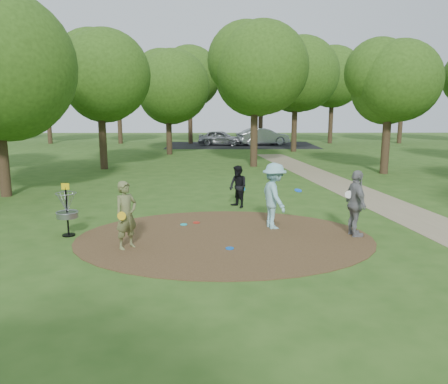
{
  "coord_description": "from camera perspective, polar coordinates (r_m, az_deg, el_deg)",
  "views": [
    {
      "loc": [
        -0.15,
        -11.87,
        3.68
      ],
      "look_at": [
        0.0,
        1.2,
        1.1
      ],
      "focal_mm": 35.0,
      "sensor_mm": 36.0,
      "label": 1
    }
  ],
  "objects": [
    {
      "name": "player_observer_with_disc",
      "position": [
        11.6,
        -12.65,
        -2.97
      ],
      "size": [
        0.76,
        0.78,
        1.8
      ],
      "color": "olive",
      "rests_on": "ground"
    },
    {
      "name": "disc_ground_red",
      "position": [
        13.98,
        -3.63,
        -3.99
      ],
      "size": [
        0.22,
        0.22,
        0.02
      ],
      "primitive_type": "cylinder",
      "color": "red",
      "rests_on": "dirt_clearing"
    },
    {
      "name": "player_waiting_with_disc",
      "position": [
        12.93,
        16.84,
        -1.47
      ],
      "size": [
        0.63,
        1.17,
        1.92
      ],
      "color": "gray",
      "rests_on": "ground"
    },
    {
      "name": "disc_golf_basket",
      "position": [
        13.22,
        -19.85,
        -1.76
      ],
      "size": [
        0.63,
        0.63,
        1.54
      ],
      "color": "black",
      "rests_on": "ground"
    },
    {
      "name": "footpath",
      "position": [
        15.81,
        24.27,
        -3.28
      ],
      "size": [
        7.55,
        39.89,
        0.01
      ],
      "primitive_type": "cube",
      "rotation": [
        0.0,
        0.0,
        0.14
      ],
      "color": "#8C7A5B",
      "rests_on": "ground"
    },
    {
      "name": "disc_ground_blue",
      "position": [
        11.49,
        0.75,
        -7.36
      ],
      "size": [
        0.22,
        0.22,
        0.02
      ],
      "primitive_type": "cylinder",
      "color": "blue",
      "rests_on": "dirt_clearing"
    },
    {
      "name": "dirt_clearing",
      "position": [
        12.42,
        0.06,
        -6.01
      ],
      "size": [
        8.4,
        8.4,
        0.02
      ],
      "primitive_type": "cylinder",
      "color": "#47301C",
      "rests_on": "ground"
    },
    {
      "name": "car_left",
      "position": [
        41.77,
        -0.45,
        7.08
      ],
      "size": [
        4.41,
        2.4,
        1.42
      ],
      "primitive_type": "imported",
      "rotation": [
        0.0,
        0.0,
        1.39
      ],
      "color": "#96969D",
      "rests_on": "ground"
    },
    {
      "name": "car_right",
      "position": [
        42.08,
        5.09,
        7.22
      ],
      "size": [
        5.25,
        3.25,
        1.63
      ],
      "primitive_type": "imported",
      "rotation": [
        0.0,
        0.0,
        1.9
      ],
      "color": "#94969B",
      "rests_on": "ground"
    },
    {
      "name": "player_throwing_with_disc",
      "position": [
        13.28,
        6.56,
        -0.52
      ],
      "size": [
        1.41,
        1.45,
        2.01
      ],
      "color": "#8CCAD1",
      "rests_on": "ground"
    },
    {
      "name": "ground",
      "position": [
        12.43,
        0.06,
        -6.06
      ],
      "size": [
        100.0,
        100.0,
        0.0
      ],
      "primitive_type": "plane",
      "color": "#2D5119",
      "rests_on": "ground"
    },
    {
      "name": "tree_ring",
      "position": [
        20.5,
        4.14,
        15.3
      ],
      "size": [
        36.77,
        45.47,
        8.95
      ],
      "color": "#332316",
      "rests_on": "ground"
    },
    {
      "name": "player_walking_with_disc",
      "position": [
        15.99,
        1.84,
        0.7
      ],
      "size": [
        0.91,
        0.96,
        1.55
      ],
      "color": "black",
      "rests_on": "ground"
    },
    {
      "name": "parking_lot",
      "position": [
        42.09,
        2.29,
        6.14
      ],
      "size": [
        14.0,
        8.0,
        0.01
      ],
      "primitive_type": "cube",
      "color": "black",
      "rests_on": "ground"
    },
    {
      "name": "disc_ground_cyan",
      "position": [
        13.78,
        -5.28,
        -4.24
      ],
      "size": [
        0.22,
        0.22,
        0.02
      ],
      "primitive_type": "cylinder",
      "color": "#17B8BE",
      "rests_on": "dirt_clearing"
    }
  ]
}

